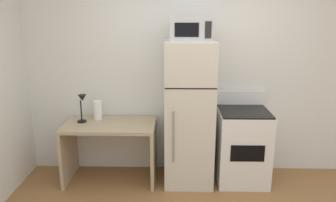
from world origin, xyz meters
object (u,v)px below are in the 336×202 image
Objects in this scene: refrigerator at (189,114)px; microwave at (191,29)px; desk at (110,141)px; oven_range at (242,145)px; desk_lamp at (82,104)px; paper_towel_roll at (98,110)px.

refrigerator is 3.81× the size of microwave.
desk is at bearing -179.59° from refrigerator.
oven_range is at bearing 2.75° from microwave.
desk_lamp is at bearing 175.13° from desk.
desk is at bearing 179.16° from microwave.
microwave reaches higher than paper_towel_roll.
oven_range is at bearing 0.93° from refrigerator.
microwave is at bearing -0.84° from desk.
oven_range is (0.67, 0.03, -1.41)m from microwave.
refrigerator is (0.97, 0.01, 0.36)m from desk.
microwave reaches higher than desk_lamp.
microwave is (0.97, -0.01, 1.36)m from desk.
refrigerator reaches higher than desk.
paper_towel_roll is (-0.18, 0.15, 0.35)m from desk.
refrigerator is at bearing -179.07° from oven_range.
microwave is (0.00, -0.02, 1.01)m from refrigerator.
refrigerator is (1.30, -0.02, -0.11)m from desk_lamp.
desk_lamp is 0.23m from paper_towel_roll.
desk is at bearing -4.87° from desk_lamp.
oven_range is (0.67, 0.01, -0.41)m from refrigerator.
microwave is 1.56m from oven_range.
desk_lamp is 2.04m from oven_range.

